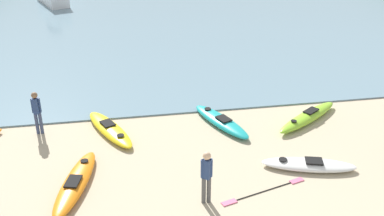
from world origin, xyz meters
The scene contains 8 objects.
kayak_on_sand_0 centered at (-4.22, 6.13, 0.15)m, with size 1.51×3.48×0.35m.
kayak_on_sand_1 centered at (4.15, 8.93, 0.18)m, with size 3.25×2.52×0.39m.
kayak_on_sand_2 centered at (-3.20, 9.31, 0.14)m, with size 1.97×3.24×0.33m.
kayak_on_sand_4 centered at (0.85, 9.19, 0.15)m, with size 1.87×3.18×0.35m.
kayak_on_sand_7 centered at (2.87, 5.87, 0.13)m, with size 3.00×1.54×0.31m.
person_near_foreground centered at (-0.62, 4.77, 0.93)m, with size 0.33×0.28×1.62m.
person_near_waterline centered at (-5.66, 9.69, 0.92)m, with size 0.32×0.24×1.60m.
loose_paddle centered at (1.12, 4.95, 0.01)m, with size 2.72×0.96×0.03m.
Camera 1 is at (-2.78, -5.13, 7.76)m, focal length 42.00 mm.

